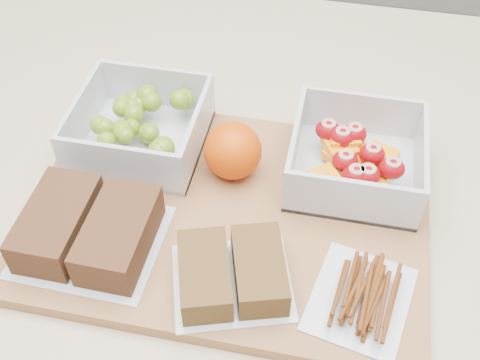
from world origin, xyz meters
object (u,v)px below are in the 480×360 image
(sandwich_bag_left, at_px, (88,229))
(sandwich_bag_center, at_px, (232,273))
(orange, at_px, (233,151))
(cutting_board, at_px, (228,215))
(fruit_container, at_px, (355,160))
(pretzel_bag, at_px, (362,293))
(grape_container, at_px, (141,126))

(sandwich_bag_left, bearing_deg, sandwich_bag_center, -7.23)
(orange, relative_size, sandwich_bag_left, 0.45)
(sandwich_bag_center, bearing_deg, cutting_board, 104.85)
(cutting_board, xyz_separation_m, sandwich_bag_left, (-0.13, -0.07, 0.03))
(fruit_container, distance_m, sandwich_bag_center, 0.20)
(sandwich_bag_left, relative_size, pretzel_bag, 1.18)
(pretzel_bag, bearing_deg, cutting_board, 150.54)
(sandwich_bag_left, xyz_separation_m, sandwich_bag_center, (0.15, -0.02, -0.00))
(orange, height_order, sandwich_bag_center, orange)
(fruit_container, bearing_deg, orange, -170.44)
(grape_container, xyz_separation_m, sandwich_bag_center, (0.14, -0.17, -0.01))
(cutting_board, xyz_separation_m, pretzel_bag, (0.14, -0.08, 0.02))
(fruit_container, height_order, pretzel_bag, fruit_container)
(cutting_board, relative_size, sandwich_bag_left, 2.92)
(pretzel_bag, bearing_deg, fruit_container, 96.93)
(grape_container, bearing_deg, sandwich_bag_left, -92.30)
(cutting_board, bearing_deg, pretzel_bag, -29.39)
(cutting_board, height_order, pretzel_bag, pretzel_bag)
(pretzel_bag, bearing_deg, sandwich_bag_left, 177.28)
(grape_container, xyz_separation_m, sandwich_bag_left, (-0.01, -0.15, -0.00))
(orange, relative_size, pretzel_bag, 0.52)
(grape_container, xyz_separation_m, orange, (0.11, -0.02, 0.01))
(cutting_board, bearing_deg, orange, 96.93)
(cutting_board, bearing_deg, grape_container, 145.91)
(sandwich_bag_left, distance_m, sandwich_bag_center, 0.15)
(grape_container, distance_m, fruit_container, 0.25)
(cutting_board, relative_size, orange, 6.57)
(cutting_board, bearing_deg, fruit_container, 32.58)
(cutting_board, distance_m, sandwich_bag_left, 0.15)
(sandwich_bag_center, height_order, pretzel_bag, sandwich_bag_center)
(grape_container, relative_size, pretzel_bag, 1.17)
(grape_container, height_order, sandwich_bag_center, grape_container)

